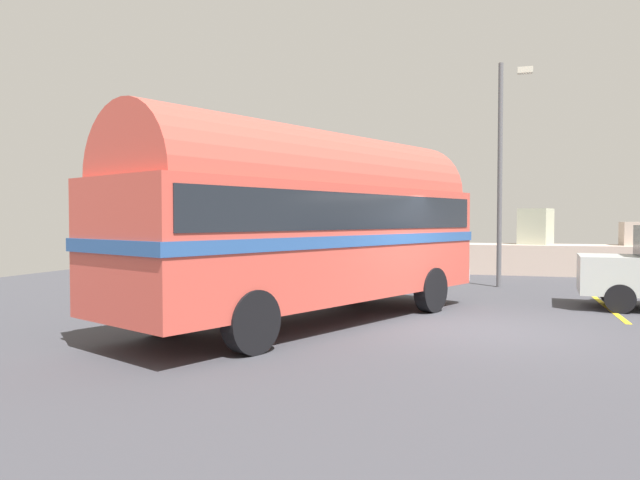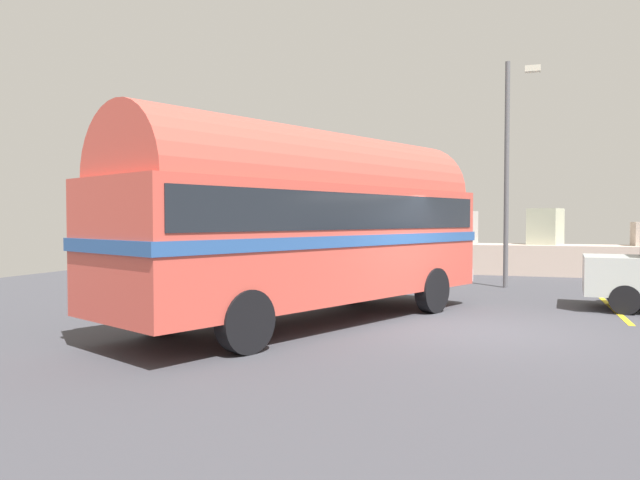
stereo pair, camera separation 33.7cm
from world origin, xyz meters
name	(u,v)px [view 1 (the left image)]	position (x,y,z in m)	size (l,w,h in m)	color
ground	(476,329)	(0.00, 0.00, 0.01)	(32.00, 26.00, 0.02)	#3E3E45
breakwater	(480,253)	(-0.23, 11.79, 0.75)	(31.36, 2.26, 2.41)	#BEA89A
vintage_coach	(312,217)	(-3.06, -0.20, 2.05)	(5.68, 8.81, 3.70)	black
lamp_post	(503,162)	(0.50, 7.20, 3.69)	(0.98, 0.87, 6.57)	#5B5B60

